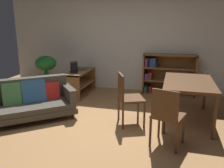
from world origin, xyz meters
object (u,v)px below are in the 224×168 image
at_px(potted_floor_plant, 46,68).
at_px(bookshelf, 166,74).
at_px(dining_chair_near, 127,96).
at_px(dining_chair_far, 167,114).
at_px(fabric_couch, 26,101).
at_px(desk_speaker, 74,67).
at_px(open_laptop, 80,68).
at_px(media_console, 80,83).
at_px(dining_table, 189,84).

xyz_separation_m(potted_floor_plant, bookshelf, (3.03, 0.62, -0.12)).
distance_m(dining_chair_near, dining_chair_far, 0.96).
height_order(fabric_couch, dining_chair_near, dining_chair_near).
relative_size(desk_speaker, potted_floor_plant, 0.28).
xyz_separation_m(fabric_couch, dining_chair_far, (2.61, -0.42, 0.17)).
relative_size(potted_floor_plant, bookshelf, 0.73).
bearing_deg(dining_chair_far, bookshelf, 92.83).
relative_size(open_laptop, potted_floor_plant, 0.50).
xyz_separation_m(media_console, potted_floor_plant, (-0.95, 0.04, 0.34)).
height_order(fabric_couch, open_laptop, fabric_couch).
relative_size(dining_chair_far, bookshelf, 0.69).
height_order(fabric_couch, desk_speaker, desk_speaker).
bearing_deg(potted_floor_plant, open_laptop, 9.11).
distance_m(desk_speaker, dining_table, 2.68).
xyz_separation_m(dining_table, dining_chair_far, (-0.33, -1.10, -0.18)).
bearing_deg(bookshelf, open_laptop, -167.53).
relative_size(desk_speaker, dining_chair_near, 0.28).
height_order(media_console, bookshelf, bookshelf).
distance_m(media_console, potted_floor_plant, 1.01).
relative_size(fabric_couch, potted_floor_plant, 1.94).
relative_size(dining_table, bookshelf, 1.12).
relative_size(fabric_couch, open_laptop, 3.93).
relative_size(dining_chair_near, bookshelf, 0.71).
bearing_deg(fabric_couch, dining_table, 13.07).
distance_m(desk_speaker, dining_chair_near, 1.95).
xyz_separation_m(fabric_couch, open_laptop, (0.33, 1.87, 0.30)).
height_order(open_laptop, dining_chair_near, dining_chair_near).
distance_m(fabric_couch, media_console, 1.73).
bearing_deg(potted_floor_plant, dining_chair_near, -31.28).
height_order(open_laptop, potted_floor_plant, potted_floor_plant).
relative_size(fabric_couch, bookshelf, 1.42).
bearing_deg(open_laptop, desk_speaker, -84.77).
relative_size(media_console, potted_floor_plant, 1.19).
bearing_deg(media_console, dining_chair_near, -43.97).
height_order(desk_speaker, dining_chair_far, dining_chair_far).
bearing_deg(dining_chair_near, potted_floor_plant, 148.72).
distance_m(fabric_couch, open_laptop, 1.92).
bearing_deg(dining_chair_far, open_laptop, 134.93).
distance_m(dining_table, dining_chair_far, 1.16).
bearing_deg(open_laptop, dining_chair_far, -45.07).
height_order(dining_table, dining_chair_near, dining_chair_near).
height_order(desk_speaker, dining_chair_near, dining_chair_near).
distance_m(fabric_couch, dining_chair_far, 2.65).
bearing_deg(dining_table, open_laptop, 155.57).
height_order(open_laptop, desk_speaker, desk_speaker).
bearing_deg(media_console, bookshelf, 17.58).
distance_m(dining_table, bookshelf, 1.73).
relative_size(fabric_couch, media_console, 1.64).
bearing_deg(dining_table, bookshelf, 105.72).
bearing_deg(dining_chair_near, fabric_couch, -173.07).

